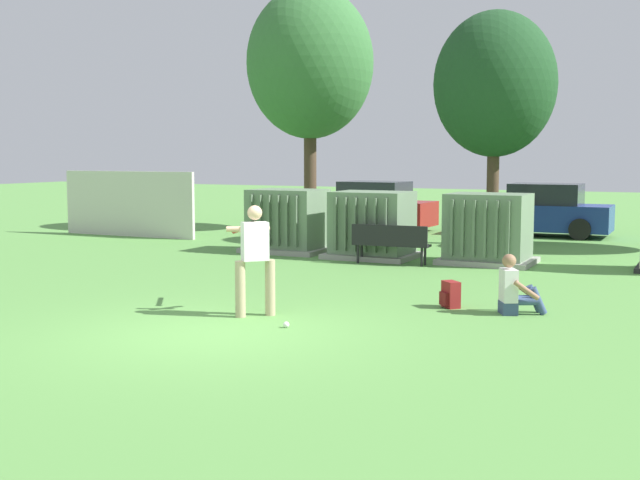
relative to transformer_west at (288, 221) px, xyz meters
The scene contains 14 objects.
ground_plane 9.81m from the transformer_west, 67.92° to the right, with size 96.00×96.00×0.00m, color #5B9947.
fence_panel 6.48m from the transformer_west, 167.20° to the left, with size 4.80×0.12×2.00m, color beige.
transformer_west is the anchor object (origin of this frame).
transformer_mid_west 2.45m from the transformer_west, ahead, with size 2.10×1.70×1.62m.
transformer_mid_east 5.24m from the transformer_west, ahead, with size 2.10×1.70×1.62m.
park_bench 3.48m from the transformer_west, 19.23° to the right, with size 1.82×0.51×0.92m.
batter 8.44m from the transformer_west, 65.46° to the right, with size 1.31×1.32×1.74m.
sports_ball 9.39m from the transformer_west, 62.05° to the right, with size 0.09×0.09×0.09m, color white.
seated_spectator 9.20m from the transformer_west, 38.87° to the right, with size 0.79×0.67×0.96m.
backpack 8.35m from the transformer_west, 43.12° to the right, with size 0.38×0.38×0.44m.
tree_left 7.86m from the transformer_west, 111.24° to the left, with size 4.18×4.18×7.99m.
tree_center_left 6.97m from the transformer_west, 43.56° to the left, with size 3.38×3.38×6.45m.
parked_car_leftmost 6.68m from the transformer_west, 93.37° to the left, with size 4.27×2.05×1.62m.
parked_car_left_of_center 8.77m from the transformer_west, 54.37° to the left, with size 4.22×1.95×1.62m.
Camera 1 is at (6.30, -9.60, 2.53)m, focal length 46.10 mm.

